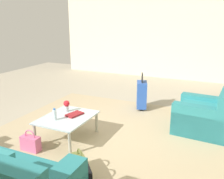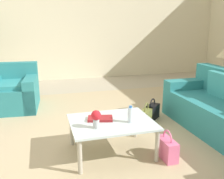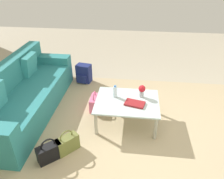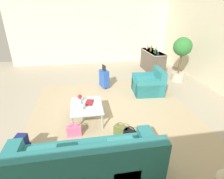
{
  "view_description": "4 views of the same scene",
  "coord_description": "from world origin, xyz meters",
  "views": [
    {
      "loc": [
        3.72,
        1.86,
        2.03
      ],
      "look_at": [
        0.59,
        0.44,
        1.06
      ],
      "focal_mm": 40.0,
      "sensor_mm": 36.0,
      "label": 1
    },
    {
      "loc": [
        -0.36,
        -3.18,
        1.53
      ],
      "look_at": [
        0.56,
        0.04,
        0.66
      ],
      "focal_mm": 40.0,
      "sensor_mm": 36.0,
      "label": 2
    },
    {
      "loc": [
        0.31,
        2.34,
        2.3
      ],
      "look_at": [
        0.64,
        -0.48,
        0.62
      ],
      "focal_mm": 35.0,
      "sensor_mm": 36.0,
      "label": 3
    },
    {
      "loc": [
        4.27,
        -0.5,
        2.58
      ],
      "look_at": [
        -0.03,
        0.22,
        0.61
      ],
      "focal_mm": 28.0,
      "sensor_mm": 36.0,
      "label": 4
    }
  ],
  "objects": [
    {
      "name": "coffee_table",
      "position": [
        0.4,
        -0.5,
        0.37
      ],
      "size": [
        0.98,
        0.78,
        0.42
      ],
      "color": "silver",
      "rests_on": "ground"
    },
    {
      "name": "handbag_olive",
      "position": [
        1.17,
        0.22,
        0.13
      ],
      "size": [
        0.32,
        0.33,
        0.36
      ],
      "color": "olive",
      "rests_on": "ground"
    },
    {
      "name": "ground_plane",
      "position": [
        0.0,
        0.0,
        0.0
      ],
      "size": [
        12.0,
        12.0,
        0.0
      ],
      "primitive_type": "plane",
      "color": "#A89E89"
    },
    {
      "name": "couch",
      "position": [
        2.19,
        -0.6,
        0.3
      ],
      "size": [
        0.86,
        2.49,
        0.86
      ],
      "color": "teal",
      "rests_on": "ground"
    },
    {
      "name": "flower_vase",
      "position": [
        0.18,
        -0.65,
        0.54
      ],
      "size": [
        0.11,
        0.11,
        0.21
      ],
      "color": "#B2B7BC",
      "rests_on": "coffee_table"
    },
    {
      "name": "area_rug",
      "position": [
        0.6,
        0.2,
        0.0
      ],
      "size": [
        5.2,
        4.4,
        0.01
      ],
      "primitive_type": "cube",
      "color": "tan",
      "rests_on": "ground"
    },
    {
      "name": "water_bottle",
      "position": [
        0.6,
        -0.6,
        0.51
      ],
      "size": [
        0.06,
        0.06,
        0.2
      ],
      "color": "silver",
      "rests_on": "coffee_table"
    },
    {
      "name": "coffee_table_book",
      "position": [
        0.28,
        -0.42,
        0.43
      ],
      "size": [
        0.33,
        0.25,
        0.03
      ],
      "primitive_type": "cube",
      "rotation": [
        0.0,
        0.0,
        -0.25
      ],
      "color": "maroon",
      "rests_on": "coffee_table"
    },
    {
      "name": "backpack_navy",
      "position": [
        1.4,
        -1.79,
        0.19
      ],
      "size": [
        0.33,
        0.29,
        0.4
      ],
      "color": "navy",
      "rests_on": "ground"
    },
    {
      "name": "handbag_black",
      "position": [
        1.36,
        0.41,
        0.13
      ],
      "size": [
        0.33,
        0.32,
        0.36
      ],
      "color": "black",
      "rests_on": "ground"
    },
    {
      "name": "handbag_pink",
      "position": [
        0.98,
        -0.81,
        0.13
      ],
      "size": [
        0.14,
        0.32,
        0.36
      ],
      "color": "pink",
      "rests_on": "ground"
    }
  ]
}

